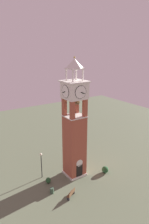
{
  "coord_description": "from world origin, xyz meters",
  "views": [
    {
      "loc": [
        -14.92,
        -22.56,
        18.59
      ],
      "look_at": [
        0.0,
        0.0,
        10.08
      ],
      "focal_mm": 32.34,
      "sensor_mm": 36.0,
      "label": 1
    }
  ],
  "objects_px": {
    "lamp_post": "(41,161)",
    "trash_bin": "(52,191)",
    "clock_tower": "(75,130)",
    "park_bench": "(71,194)"
  },
  "relations": [
    {
      "from": "park_bench",
      "to": "lamp_post",
      "type": "xyz_separation_m",
      "value": [
        -1.39,
        6.02,
        2.3
      ]
    },
    {
      "from": "lamp_post",
      "to": "trash_bin",
      "type": "relative_size",
      "value": 5.04
    },
    {
      "from": "clock_tower",
      "to": "trash_bin",
      "type": "distance_m",
      "value": 8.83
    },
    {
      "from": "clock_tower",
      "to": "lamp_post",
      "type": "xyz_separation_m",
      "value": [
        -4.58,
        1.98,
        -4.62
      ]
    },
    {
      "from": "park_bench",
      "to": "lamp_post",
      "type": "bearing_deg",
      "value": 103.01
    },
    {
      "from": "park_bench",
      "to": "lamp_post",
      "type": "distance_m",
      "value": 6.59
    },
    {
      "from": "clock_tower",
      "to": "trash_bin",
      "type": "relative_size",
      "value": 22.04
    },
    {
      "from": "clock_tower",
      "to": "park_bench",
      "type": "distance_m",
      "value": 8.63
    },
    {
      "from": "clock_tower",
      "to": "lamp_post",
      "type": "bearing_deg",
      "value": 156.66
    },
    {
      "from": "lamp_post",
      "to": "park_bench",
      "type": "bearing_deg",
      "value": -76.99
    }
  ]
}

